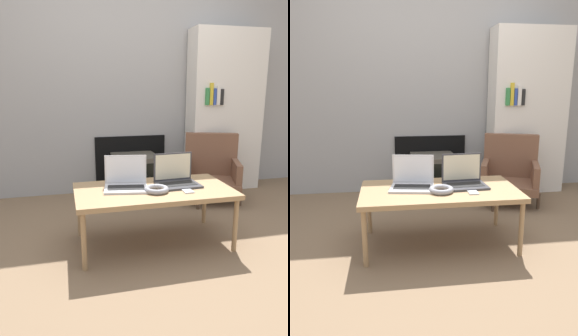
{
  "view_description": "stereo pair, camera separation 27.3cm",
  "coord_description": "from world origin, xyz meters",
  "views": [
    {
      "loc": [
        -0.64,
        -2.03,
        1.19
      ],
      "look_at": [
        0.0,
        0.54,
        0.53
      ],
      "focal_mm": 35.0,
      "sensor_mm": 36.0,
      "label": 1
    },
    {
      "loc": [
        -0.37,
        -2.09,
        1.19
      ],
      "look_at": [
        0.0,
        0.54,
        0.53
      ],
      "focal_mm": 35.0,
      "sensor_mm": 36.0,
      "label": 2
    }
  ],
  "objects": [
    {
      "name": "laptop_right",
      "position": [
        0.2,
        0.31,
        0.5
      ],
      "size": [
        0.33,
        0.26,
        0.24
      ],
      "rotation": [
        0.0,
        0.0,
        0.06
      ],
      "color": "#38383D",
      "rests_on": "table"
    },
    {
      "name": "table",
      "position": [
        0.0,
        0.24,
        0.41
      ],
      "size": [
        1.18,
        0.62,
        0.44
      ],
      "color": "#9E7A51",
      "rests_on": "ground_plane"
    },
    {
      "name": "ground_plane",
      "position": [
        0.0,
        0.0,
        0.0
      ],
      "size": [
        14.0,
        14.0,
        0.0
      ],
      "primitive_type": "plane",
      "color": "#7A6047"
    },
    {
      "name": "armchair",
      "position": [
        0.9,
        1.13,
        0.34
      ],
      "size": [
        0.72,
        0.7,
        0.7
      ],
      "rotation": [
        0.0,
        0.0,
        -0.37
      ],
      "color": "brown",
      "rests_on": "ground_plane"
    },
    {
      "name": "wall_back",
      "position": [
        0.0,
        1.68,
        1.29
      ],
      "size": [
        7.0,
        0.08,
        2.6
      ],
      "color": "#999999",
      "rests_on": "ground_plane"
    },
    {
      "name": "tv",
      "position": [
        0.11,
        1.41,
        0.23
      ],
      "size": [
        0.48,
        0.45,
        0.46
      ],
      "color": "#4C473D",
      "rests_on": "ground_plane"
    },
    {
      "name": "phone",
      "position": [
        0.22,
        0.13,
        0.45
      ],
      "size": [
        0.07,
        0.13,
        0.01
      ],
      "color": "silver",
      "rests_on": "table"
    },
    {
      "name": "headphones",
      "position": [
        -0.0,
        0.16,
        0.46
      ],
      "size": [
        0.18,
        0.18,
        0.04
      ],
      "color": "gray",
      "rests_on": "table"
    },
    {
      "name": "laptop_left",
      "position": [
        -0.2,
        0.31,
        0.5
      ],
      "size": [
        0.36,
        0.29,
        0.24
      ],
      "rotation": [
        0.0,
        0.0,
        -0.17
      ],
      "color": "silver",
      "rests_on": "table"
    },
    {
      "name": "bookshelf",
      "position": [
        1.2,
        1.48,
        0.91
      ],
      "size": [
        0.85,
        0.32,
        1.82
      ],
      "color": "silver",
      "rests_on": "ground_plane"
    }
  ]
}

